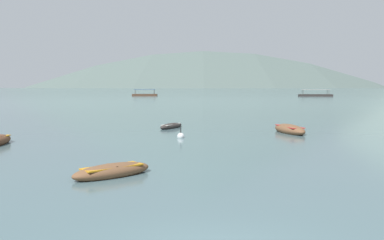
{
  "coord_description": "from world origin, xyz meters",
  "views": [
    {
      "loc": [
        -0.29,
        -7.21,
        3.27
      ],
      "look_at": [
        -0.87,
        31.36,
        0.12
      ],
      "focal_mm": 38.25,
      "sensor_mm": 36.0,
      "label": 1
    }
  ],
  "objects_px": {
    "rowboat_5": "(171,126)",
    "ferry_0": "(145,95)",
    "rowboat_2": "(112,171)",
    "mooring_buoy": "(181,136)",
    "ferry_1": "(315,95)",
    "rowboat_0": "(290,129)"
  },
  "relations": [
    {
      "from": "ferry_1",
      "to": "rowboat_2",
      "type": "bearing_deg",
      "value": -109.02
    },
    {
      "from": "rowboat_0",
      "to": "rowboat_5",
      "type": "relative_size",
      "value": 1.28
    },
    {
      "from": "rowboat_0",
      "to": "rowboat_2",
      "type": "xyz_separation_m",
      "value": [
        -9.64,
        -14.23,
        -0.06
      ]
    },
    {
      "from": "ferry_1",
      "to": "rowboat_0",
      "type": "bearing_deg",
      "value": -106.78
    },
    {
      "from": "rowboat_5",
      "to": "ferry_0",
      "type": "distance_m",
      "value": 112.61
    },
    {
      "from": "ferry_0",
      "to": "rowboat_5",
      "type": "bearing_deg",
      "value": -81.5
    },
    {
      "from": "rowboat_5",
      "to": "mooring_buoy",
      "type": "bearing_deg",
      "value": -80.64
    },
    {
      "from": "rowboat_2",
      "to": "ferry_0",
      "type": "relative_size",
      "value": 0.35
    },
    {
      "from": "rowboat_0",
      "to": "ferry_1",
      "type": "xyz_separation_m",
      "value": [
        33.08,
        109.66,
        0.21
      ]
    },
    {
      "from": "ferry_1",
      "to": "mooring_buoy",
      "type": "bearing_deg",
      "value": -109.87
    },
    {
      "from": "ferry_0",
      "to": "ferry_1",
      "type": "relative_size",
      "value": 0.78
    },
    {
      "from": "rowboat_2",
      "to": "rowboat_5",
      "type": "relative_size",
      "value": 0.92
    },
    {
      "from": "ferry_1",
      "to": "rowboat_5",
      "type": "bearing_deg",
      "value": -111.42
    },
    {
      "from": "ferry_1",
      "to": "mooring_buoy",
      "type": "xyz_separation_m",
      "value": [
        -40.69,
        -112.58,
        -0.35
      ]
    },
    {
      "from": "rowboat_2",
      "to": "ferry_1",
      "type": "xyz_separation_m",
      "value": [
        42.72,
        123.9,
        0.26
      ]
    },
    {
      "from": "ferry_0",
      "to": "ferry_1",
      "type": "height_order",
      "value": "same"
    },
    {
      "from": "rowboat_5",
      "to": "rowboat_0",
      "type": "bearing_deg",
      "value": -20.99
    },
    {
      "from": "rowboat_2",
      "to": "ferry_1",
      "type": "distance_m",
      "value": 131.06
    },
    {
      "from": "mooring_buoy",
      "to": "ferry_0",
      "type": "bearing_deg",
      "value": 98.55
    },
    {
      "from": "rowboat_2",
      "to": "ferry_0",
      "type": "height_order",
      "value": "ferry_0"
    },
    {
      "from": "rowboat_0",
      "to": "rowboat_2",
      "type": "distance_m",
      "value": 17.19
    },
    {
      "from": "rowboat_0",
      "to": "ferry_0",
      "type": "xyz_separation_m",
      "value": [
        -25.29,
        114.69,
        0.21
      ]
    }
  ]
}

